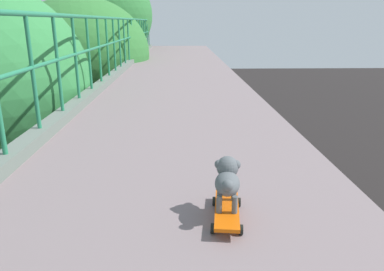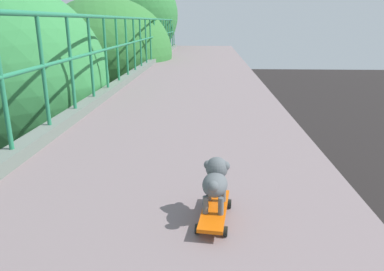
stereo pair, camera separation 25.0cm
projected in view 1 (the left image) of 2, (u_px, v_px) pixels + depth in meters
The scene contains 5 objects.
city_bus at pixel (21, 114), 22.73m from camera, with size 2.58×11.68×3.35m.
roadside_tree_far at pixel (82, 55), 12.45m from camera, with size 4.56×4.56×8.27m.
roadside_tree_farthest at pixel (108, 17), 17.54m from camera, with size 4.23×4.23×9.83m.
toy_skateboard at pixel (227, 209), 2.38m from camera, with size 0.24×0.56×0.09m.
small_dog at pixel (227, 178), 2.37m from camera, with size 0.19×0.36×0.31m.
Camera 1 is at (1.30, -0.60, 7.43)m, focal length 34.07 mm.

